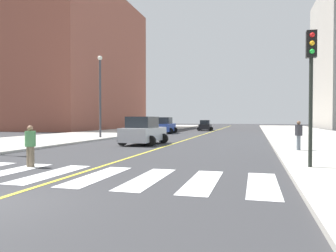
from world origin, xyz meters
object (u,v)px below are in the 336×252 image
object	(u,v)px
car_blue_nearest	(164,126)
traffic_light_near_corner	(311,72)
car_black_third	(205,126)
car_silver_second	(143,131)
pedestrian_crossing	(30,144)
pedestrian_waiting_east	(299,134)
street_lamp	(100,90)

from	to	relation	value
car_blue_nearest	traffic_light_near_corner	world-z (taller)	traffic_light_near_corner
car_blue_nearest	traffic_light_near_corner	bearing A→B (deg)	-66.69
car_blue_nearest	traffic_light_near_corner	distance (m)	30.79
car_blue_nearest	car_black_third	bearing A→B (deg)	67.96
car_silver_second	pedestrian_crossing	xyz separation A→B (m)	(-0.66, -11.87, -0.05)
traffic_light_near_corner	pedestrian_waiting_east	bearing A→B (deg)	-93.51
car_black_third	traffic_light_near_corner	xyz separation A→B (m)	(9.66, -38.29, 2.92)
car_blue_nearest	street_lamp	world-z (taller)	street_lamp
car_black_third	pedestrian_crossing	size ratio (longest dim) A/B	2.27
car_black_third	traffic_light_near_corner	world-z (taller)	traffic_light_near_corner
car_silver_second	pedestrian_waiting_east	xyz separation A→B (m)	(10.53, -3.15, 0.09)
car_black_third	pedestrian_waiting_east	world-z (taller)	pedestrian_waiting_east
car_silver_second	car_blue_nearest	bearing A→B (deg)	102.89
car_blue_nearest	street_lamp	bearing A→B (deg)	-106.20
car_silver_second	street_lamp	distance (m)	9.06
pedestrian_crossing	car_silver_second	bearing A→B (deg)	-79.46
car_blue_nearest	car_silver_second	size ratio (longest dim) A/B	1.00
traffic_light_near_corner	pedestrian_waiting_east	world-z (taller)	traffic_light_near_corner
car_blue_nearest	traffic_light_near_corner	xyz separation A→B (m)	(13.43, -27.57, 2.73)
car_black_third	street_lamp	bearing A→B (deg)	-108.79
traffic_light_near_corner	pedestrian_waiting_east	distance (m)	7.31
traffic_light_near_corner	pedestrian_crossing	bearing A→B (deg)	10.05
car_black_third	street_lamp	xyz separation A→B (m)	(-6.72, -22.97, 3.94)
car_blue_nearest	traffic_light_near_corner	size ratio (longest dim) A/B	0.94
car_silver_second	street_lamp	size ratio (longest dim) A/B	0.61
car_black_third	street_lamp	distance (m)	24.26
car_black_third	pedestrian_waiting_east	distance (m)	33.06
traffic_light_near_corner	street_lamp	distance (m)	22.45
car_silver_second	pedestrian_crossing	bearing A→B (deg)	-90.92
pedestrian_waiting_east	street_lamp	world-z (taller)	street_lamp
traffic_light_near_corner	street_lamp	bearing A→B (deg)	-43.08
car_silver_second	car_black_third	distance (m)	28.33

